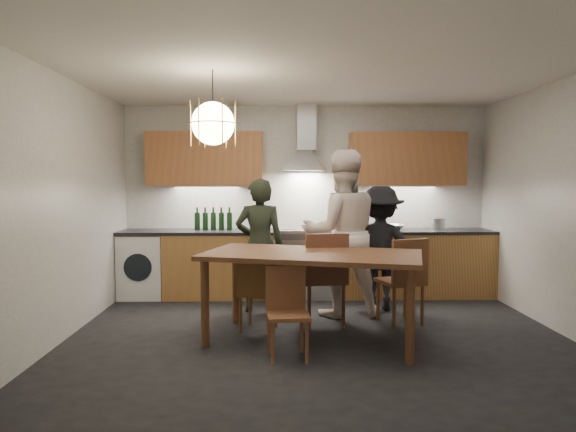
{
  "coord_description": "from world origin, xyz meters",
  "views": [
    {
      "loc": [
        -0.41,
        -4.93,
        1.57
      ],
      "look_at": [
        -0.29,
        0.4,
        1.2
      ],
      "focal_mm": 32.0,
      "sensor_mm": 36.0,
      "label": 1
    }
  ],
  "objects_px": {
    "chair_back_left": "(256,288)",
    "person_right": "(380,248)",
    "person_mid": "(341,233)",
    "mixing_bowl": "(392,227)",
    "person_left": "(260,245)",
    "stock_pot": "(437,224)",
    "dining_table": "(312,263)",
    "wine_bottles": "(213,219)",
    "chair_front": "(287,305)"
  },
  "relations": [
    {
      "from": "chair_back_left",
      "to": "person_right",
      "type": "bearing_deg",
      "value": -132.37
    },
    {
      "from": "person_mid",
      "to": "mixing_bowl",
      "type": "bearing_deg",
      "value": -135.95
    },
    {
      "from": "person_left",
      "to": "stock_pot",
      "type": "height_order",
      "value": "person_left"
    },
    {
      "from": "mixing_bowl",
      "to": "dining_table",
      "type": "bearing_deg",
      "value": -122.48
    },
    {
      "from": "dining_table",
      "to": "chair_back_left",
      "type": "height_order",
      "value": "dining_table"
    },
    {
      "from": "person_mid",
      "to": "wine_bottles",
      "type": "relative_size",
      "value": 3.78
    },
    {
      "from": "person_left",
      "to": "stock_pot",
      "type": "xyz_separation_m",
      "value": [
        2.4,
        0.83,
        0.18
      ]
    },
    {
      "from": "chair_back_left",
      "to": "stock_pot",
      "type": "height_order",
      "value": "stock_pot"
    },
    {
      "from": "chair_front",
      "to": "wine_bottles",
      "type": "distance_m",
      "value": 2.66
    },
    {
      "from": "person_mid",
      "to": "mixing_bowl",
      "type": "xyz_separation_m",
      "value": [
        0.8,
        0.93,
        -0.02
      ]
    },
    {
      "from": "chair_front",
      "to": "person_mid",
      "type": "relative_size",
      "value": 0.42
    },
    {
      "from": "chair_back_left",
      "to": "person_right",
      "type": "distance_m",
      "value": 1.75
    },
    {
      "from": "person_right",
      "to": "person_mid",
      "type": "bearing_deg",
      "value": 36.52
    },
    {
      "from": "person_right",
      "to": "chair_front",
      "type": "bearing_deg",
      "value": 64.64
    },
    {
      "from": "chair_back_left",
      "to": "chair_front",
      "type": "distance_m",
      "value": 0.8
    },
    {
      "from": "dining_table",
      "to": "chair_front",
      "type": "relative_size",
      "value": 2.81
    },
    {
      "from": "dining_table",
      "to": "stock_pot",
      "type": "distance_m",
      "value": 2.72
    },
    {
      "from": "person_right",
      "to": "stock_pot",
      "type": "xyz_separation_m",
      "value": [
        0.94,
        0.76,
        0.22
      ]
    },
    {
      "from": "chair_back_left",
      "to": "person_mid",
      "type": "distance_m",
      "value": 1.27
    },
    {
      "from": "chair_back_left",
      "to": "person_right",
      "type": "height_order",
      "value": "person_right"
    },
    {
      "from": "chair_back_left",
      "to": "person_right",
      "type": "xyz_separation_m",
      "value": [
        1.47,
        0.91,
        0.29
      ]
    },
    {
      "from": "dining_table",
      "to": "person_right",
      "type": "height_order",
      "value": "person_right"
    },
    {
      "from": "chair_front",
      "to": "person_right",
      "type": "distance_m",
      "value": 2.04
    },
    {
      "from": "dining_table",
      "to": "mixing_bowl",
      "type": "distance_m",
      "value": 2.26
    },
    {
      "from": "dining_table",
      "to": "person_left",
      "type": "xyz_separation_m",
      "value": [
        -0.55,
        1.15,
        0.03
      ]
    },
    {
      "from": "person_mid",
      "to": "mixing_bowl",
      "type": "relative_size",
      "value": 5.83
    },
    {
      "from": "person_right",
      "to": "wine_bottles",
      "type": "xyz_separation_m",
      "value": [
        -2.11,
        0.77,
        0.3
      ]
    },
    {
      "from": "person_left",
      "to": "person_mid",
      "type": "xyz_separation_m",
      "value": [
        0.95,
        -0.18,
        0.16
      ]
    },
    {
      "from": "person_mid",
      "to": "stock_pot",
      "type": "relative_size",
      "value": 9.14
    },
    {
      "from": "dining_table",
      "to": "person_right",
      "type": "bearing_deg",
      "value": 68.72
    },
    {
      "from": "stock_pot",
      "to": "mixing_bowl",
      "type": "bearing_deg",
      "value": -172.84
    },
    {
      "from": "chair_back_left",
      "to": "wine_bottles",
      "type": "height_order",
      "value": "wine_bottles"
    },
    {
      "from": "person_left",
      "to": "stock_pot",
      "type": "bearing_deg",
      "value": -158.47
    },
    {
      "from": "chair_front",
      "to": "mixing_bowl",
      "type": "relative_size",
      "value": 2.45
    },
    {
      "from": "person_left",
      "to": "chair_front",
      "type": "bearing_deg",
      "value": 102.79
    },
    {
      "from": "mixing_bowl",
      "to": "wine_bottles",
      "type": "xyz_separation_m",
      "value": [
        -2.41,
        0.09,
        0.11
      ]
    },
    {
      "from": "chair_front",
      "to": "person_mid",
      "type": "bearing_deg",
      "value": 58.86
    },
    {
      "from": "wine_bottles",
      "to": "person_left",
      "type": "bearing_deg",
      "value": -52.2
    },
    {
      "from": "chair_back_left",
      "to": "chair_front",
      "type": "bearing_deg",
      "value": 127.81
    },
    {
      "from": "person_left",
      "to": "person_right",
      "type": "bearing_deg",
      "value": -174.74
    },
    {
      "from": "chair_front",
      "to": "person_right",
      "type": "height_order",
      "value": "person_right"
    },
    {
      "from": "chair_front",
      "to": "person_left",
      "type": "xyz_separation_m",
      "value": [
        -0.29,
        1.58,
        0.34
      ]
    },
    {
      "from": "dining_table",
      "to": "person_mid",
      "type": "distance_m",
      "value": 1.07
    },
    {
      "from": "person_left",
      "to": "person_mid",
      "type": "distance_m",
      "value": 0.98
    },
    {
      "from": "chair_back_left",
      "to": "stock_pot",
      "type": "distance_m",
      "value": 2.97
    },
    {
      "from": "dining_table",
      "to": "person_left",
      "type": "height_order",
      "value": "person_left"
    },
    {
      "from": "chair_back_left",
      "to": "mixing_bowl",
      "type": "height_order",
      "value": "mixing_bowl"
    },
    {
      "from": "mixing_bowl",
      "to": "person_left",
      "type": "bearing_deg",
      "value": -156.81
    },
    {
      "from": "chair_back_left",
      "to": "person_left",
      "type": "height_order",
      "value": "person_left"
    },
    {
      "from": "chair_front",
      "to": "person_mid",
      "type": "distance_m",
      "value": 1.63
    }
  ]
}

